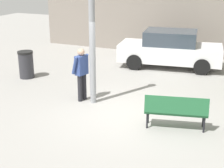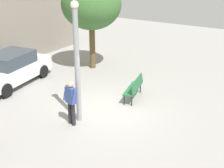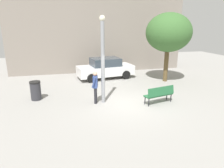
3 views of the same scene
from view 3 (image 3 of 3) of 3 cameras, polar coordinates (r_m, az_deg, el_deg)
name	(u,v)px [view 3 (image 3 of 3)]	position (r m, az deg, el deg)	size (l,w,h in m)	color
ground_plane	(127,103)	(10.47, 4.36, -5.48)	(36.00, 36.00, 0.00)	gray
building_facade	(98,16)	(18.01, -4.13, 18.84)	(14.84, 2.00, 9.34)	gray
lamppost	(103,58)	(9.93, -2.66, 7.39)	(0.28, 0.28, 4.36)	gray
person_by_lamppost	(95,85)	(10.19, -4.81, -0.34)	(0.39, 0.63, 1.67)	#232328
park_bench	(160,93)	(10.50, 13.47, -2.66)	(1.67, 0.82, 0.92)	#236038
plaza_tree	(169,33)	(14.55, 15.87, 13.93)	(3.10, 3.10, 4.76)	brown
parked_car_white	(105,68)	(15.18, -1.89, 4.54)	(4.40, 2.28, 1.55)	silver
trash_bin	(36,91)	(11.52, -21.00, -1.76)	(0.58, 0.58, 1.03)	#2D2D33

